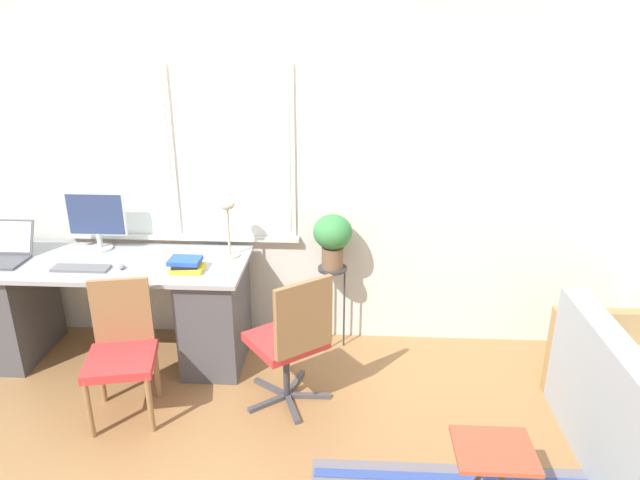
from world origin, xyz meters
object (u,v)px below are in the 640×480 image
keyboard (81,268)px  desk_lamp (228,218)px  mouse (122,267)px  laptop (5,253)px  monitor (96,219)px  office_chair_swivel (292,339)px  plant_stand (332,280)px  potted_plant (333,236)px  book_stack (186,265)px  folding_stool (494,454)px  desk_chair_wooden (121,348)px

keyboard → desk_lamp: 1.05m
mouse → laptop: bearing=172.9°
monitor → office_chair_swivel: (1.50, -0.72, -0.53)m
plant_stand → potted_plant: potted_plant is taller
book_stack → folding_stool: (1.84, -1.20, -0.46)m
keyboard → desk_chair_wooden: desk_chair_wooden is taller
potted_plant → plant_stand: bearing=-45.0°
mouse → desk_lamp: desk_lamp is taller
plant_stand → mouse: bearing=-165.4°
laptop → mouse: 0.90m
laptop → potted_plant: bearing=6.4°
laptop → monitor: (0.59, 0.24, 0.19)m
keyboard → mouse: size_ratio=6.62×
desk_chair_wooden → plant_stand: desk_chair_wooden is taller
mouse → plant_stand: 1.50m
book_stack → office_chair_swivel: 0.90m
book_stack → plant_stand: book_stack is taller
mouse → book_stack: size_ratio=0.25×
keyboard → book_stack: bearing=1.9°
office_chair_swivel → plant_stand: (0.23, 0.75, 0.07)m
monitor → keyboard: (0.02, -0.38, -0.23)m
laptop → desk_chair_wooden: (1.04, -0.60, -0.38)m
monitor → book_stack: (0.75, -0.35, -0.20)m
mouse → potted_plant: bearing=14.6°
monitor → potted_plant: 1.74m
laptop → plant_stand: (2.33, 0.26, -0.28)m
potted_plant → folding_stool: bearing=-61.3°
mouse → office_chair_swivel: bearing=-17.2°
mouse → book_stack: 0.45m
monitor → potted_plant: monitor is taller
desk_lamp → plant_stand: size_ratio=0.64×
laptop → book_stack: laptop is taller
laptop → mouse: bearing=-7.1°
keyboard → office_chair_swivel: size_ratio=0.42×
office_chair_swivel → potted_plant: (0.23, 0.75, 0.42)m
office_chair_swivel → keyboard: bearing=-50.8°
laptop → keyboard: (0.61, -0.14, -0.05)m
monitor → desk_chair_wooden: bearing=-62.2°
desk_lamp → plant_stand: (0.74, 0.09, -0.51)m
monitor → plant_stand: monitor is taller
potted_plant → monitor: bearing=-179.3°
keyboard → office_chair_swivel: bearing=-13.1°
desk_chair_wooden → office_chair_swivel: size_ratio=0.92×
folding_stool → laptop: bearing=157.6°
plant_stand → desk_chair_wooden: bearing=-146.1°
monitor → book_stack: monitor is taller
desk_chair_wooden → monitor: bearing=105.9°
monitor → mouse: size_ratio=7.45×
keyboard → office_chair_swivel: 1.55m
potted_plant → mouse: bearing=-165.4°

